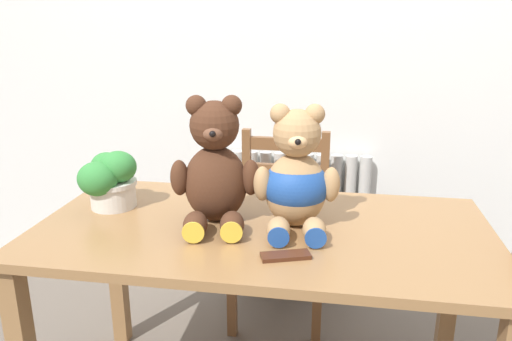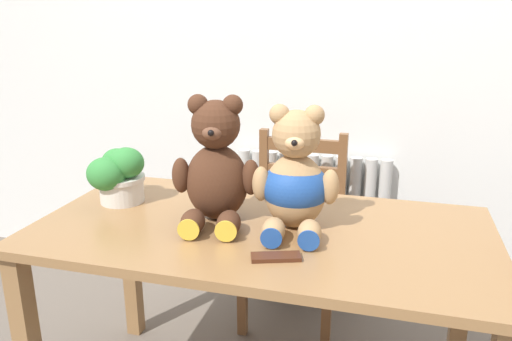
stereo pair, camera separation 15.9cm
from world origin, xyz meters
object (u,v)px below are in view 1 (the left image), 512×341
Objects in this scene: teddy_bear_left at (215,169)px; potted_plant at (109,179)px; wooden_chair_behind at (281,228)px; chocolate_bar at (285,256)px; teddy_bear_right at (296,179)px.

teddy_bear_left reaches higher than potted_plant.
wooden_chair_behind is 6.31× the size of chocolate_bar.
teddy_bear_left is 3.00× the size of chocolate_bar.
teddy_bear_right is (0.26, 0.00, -0.02)m from teddy_bear_left.
chocolate_bar is at bearing 97.25° from wooden_chair_behind.
teddy_bear_right is at bearing 100.18° from wooden_chair_behind.
teddy_bear_left is 0.26m from teddy_bear_right.
teddy_bear_left is at bearing 138.44° from chocolate_bar.
teddy_bear_right reaches higher than wooden_chair_behind.
chocolate_bar is at bearing -23.83° from potted_plant.
teddy_bear_right reaches higher than potted_plant.
wooden_chair_behind is 2.21× the size of teddy_bear_right.
potted_plant is 0.72m from chocolate_bar.
potted_plant is at bearing -12.08° from teddy_bear_right.
potted_plant reaches higher than chocolate_bar.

